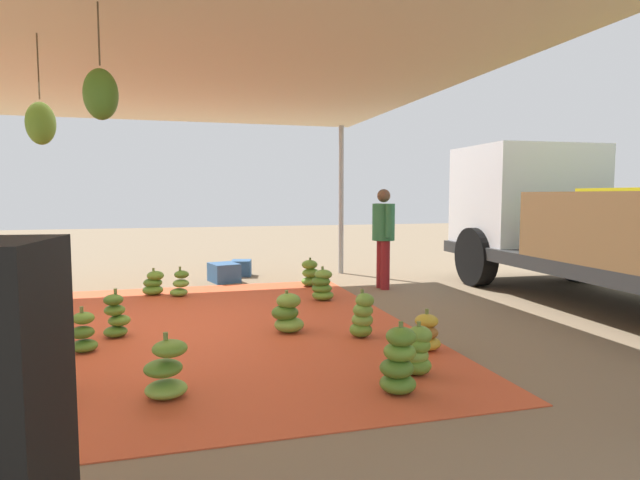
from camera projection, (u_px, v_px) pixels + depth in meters
name	position (u px, v px, depth m)	size (l,w,h in m)	color
ground_plane	(408.00, 316.00, 6.77)	(40.00, 40.00, 0.00)	#7F6B51
tarp_orange	(165.00, 332.00, 5.98)	(5.90, 5.60, 0.01)	#D1512D
tent_canopy	(150.00, 73.00, 5.69)	(8.00, 7.00, 2.96)	#9EA0A5
banana_bunch_0	(180.00, 284.00, 8.05)	(0.36, 0.36, 0.46)	#6B9E38
banana_bunch_1	(116.00, 317.00, 5.73)	(0.31, 0.31, 0.54)	#518428
banana_bunch_2	(426.00, 333.00, 5.26)	(0.37, 0.39, 0.41)	gold
banana_bunch_3	(83.00, 334.00, 5.20)	(0.32, 0.32, 0.45)	#518428
banana_bunch_4	(399.00, 363.00, 4.10)	(0.40, 0.40, 0.57)	#518428
banana_bunch_5	(417.00, 352.00, 4.54)	(0.34, 0.35, 0.46)	#60932D
banana_bunch_6	(362.00, 317.00, 5.72)	(0.34, 0.34, 0.53)	#60932D
banana_bunch_7	(45.00, 369.00, 3.95)	(0.42, 0.40, 0.57)	#6B9E38
banana_bunch_8	(311.00, 274.00, 8.95)	(0.46, 0.46, 0.49)	#518428
banana_bunch_10	(154.00, 284.00, 8.16)	(0.38, 0.37, 0.42)	#60932D
banana_bunch_11	(322.00, 286.00, 7.75)	(0.40, 0.42, 0.50)	#60932D
banana_bunch_12	(166.00, 371.00, 4.01)	(0.45, 0.45, 0.51)	#75A83D
banana_bunch_13	(288.00, 314.00, 5.95)	(0.43, 0.45, 0.47)	#75A83D
cargo_truck_main	(607.00, 223.00, 7.45)	(6.40, 2.52, 2.40)	#2D2D2D
worker_1	(383.00, 231.00, 8.70)	(0.61, 0.37, 1.65)	maroon
crate_0	(241.00, 268.00, 10.12)	(0.40, 0.37, 0.31)	#335B8E
crate_1	(224.00, 273.00, 9.45)	(0.55, 0.45, 0.33)	#335B8E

